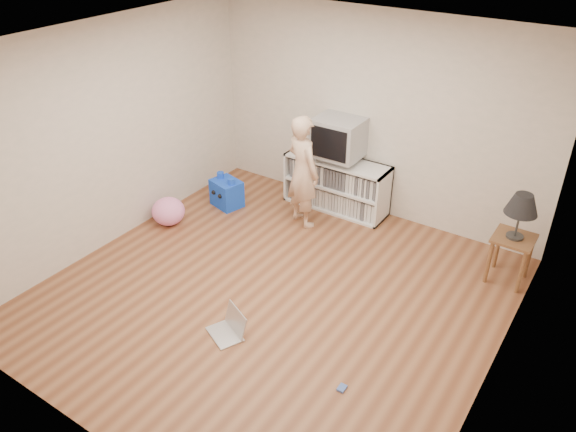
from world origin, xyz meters
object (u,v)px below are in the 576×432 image
Objects in this scene: side_table at (512,248)px; person at (303,172)px; laptop at (230,327)px; plush_pink at (168,211)px; table_lamp at (522,205)px; media_unit at (337,184)px; dvd_deck at (338,158)px; crt_tv at (339,137)px; plush_blue at (227,193)px.

person reaches higher than side_table.
plush_pink reaches higher than laptop.
table_lamp is 4.18m from plush_pink.
dvd_deck reaches higher than media_unit.
laptop is (0.37, -2.75, -0.28)m from media_unit.
media_unit is at bearing 170.72° from table_lamp.
side_table is at bearing -8.83° from crt_tv.
laptop is at bearing -82.28° from crt_tv.
media_unit is 0.73m from person.
dvd_deck is 2.40m from table_lamp.
media_unit is 2.55× the size of side_table.
media_unit is 3.11× the size of laptop.
media_unit is 2.79m from laptop.
laptop is at bearing -82.34° from media_unit.
table_lamp reaches higher than media_unit.
plush_pink is at bearing -135.16° from media_unit.
side_table is at bearing -153.76° from person.
laptop is at bearing 125.42° from person.
side_table reaches higher than laptop.
laptop is 0.98× the size of plush_blue.
side_table is 1.31× the size of plush_pink.
table_lamp reaches higher than dvd_deck.
person is (-2.53, -0.21, 0.31)m from side_table.
plush_blue is (-1.09, -0.19, -0.54)m from person.
table_lamp is 1.13× the size of plush_blue.
crt_tv is 0.41× the size of person.
crt_tv is at bearing 122.69° from laptop.
laptop is (-1.99, -2.37, -0.35)m from side_table.
laptop is at bearing -35.33° from plush_blue.
laptop is 2.28m from plush_pink.
side_table is at bearing -8.91° from dvd_deck.
dvd_deck reaches higher than laptop.
media_unit reaches higher than plush_pink.
dvd_deck is 0.98× the size of plush_blue.
crt_tv is at bearing 44.50° from plush_pink.
dvd_deck is at bearing 46.58° from plush_blue.
person is 3.48× the size of plush_pink.
media_unit is 3.06× the size of plush_blue.
dvd_deck is (0.00, -0.02, 0.39)m from media_unit.
crt_tv is at bearing 171.17° from side_table.
crt_tv is at bearing -84.67° from person.
person is (-0.17, -0.60, 0.38)m from media_unit.
person is 1.80m from plush_pink.
person is at bearing 24.81° from plush_blue.
plush_pink is (-1.58, -1.56, -0.56)m from dvd_deck.
plush_blue reaches higher than laptop.
crt_tv is at bearing -90.00° from media_unit.
person is at bearing -106.07° from crt_tv.
side_table is 1.22× the size of laptop.
table_lamp is at bearing 16.75° from plush_pink.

